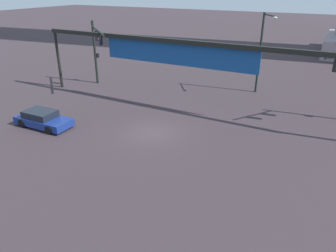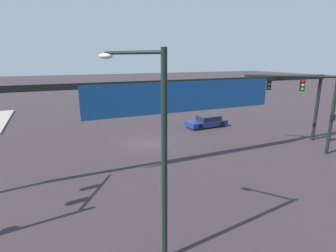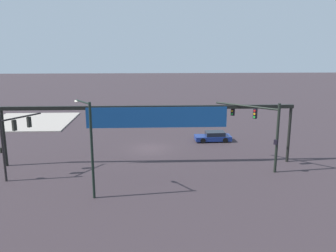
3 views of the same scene
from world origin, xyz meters
TOP-DOWN VIEW (x-y plane):
  - ground_plane at (0.00, 0.00)m, footprint 221.34×221.34m
  - traffic_signal_opposite_side at (-10.46, 7.02)m, footprint 5.04×4.77m
  - streetlamp_curved_arm at (4.40, 12.73)m, footprint 1.74×2.41m
  - overhead_sign_gantry at (-0.26, 5.20)m, footprint 28.27×0.43m
  - sedan_car_approaching at (-7.79, -2.91)m, footprint 4.44×2.04m

SIDE VIEW (x-z plane):
  - ground_plane at x=0.00m, z-range 0.00..0.00m
  - sedan_car_approaching at x=-7.79m, z-range -0.03..1.18m
  - traffic_signal_opposite_side at x=-10.46m, z-range 1.13..7.60m
  - streetlamp_curved_arm at x=4.40m, z-range 0.67..8.17m
  - overhead_sign_gantry at x=-0.26m, z-range 2.05..7.91m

